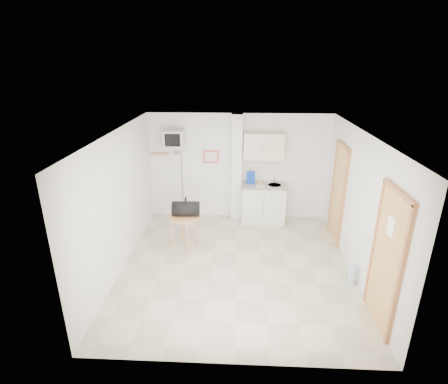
{
  "coord_description": "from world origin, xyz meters",
  "views": [
    {
      "loc": [
        0.04,
        -5.61,
        3.64
      ],
      "look_at": [
        -0.27,
        0.6,
        1.25
      ],
      "focal_mm": 28.0,
      "sensor_mm": 36.0,
      "label": 1
    }
  ],
  "objects_px": {
    "crt_television": "(174,140)",
    "round_table": "(184,220)",
    "duffel_bag": "(186,208)",
    "water_bottle": "(352,275)"
  },
  "relations": [
    {
      "from": "crt_television",
      "to": "round_table",
      "type": "xyz_separation_m",
      "value": [
        0.38,
        -1.35,
        -1.34
      ]
    },
    {
      "from": "crt_television",
      "to": "round_table",
      "type": "relative_size",
      "value": 3.1
    },
    {
      "from": "crt_television",
      "to": "round_table",
      "type": "height_order",
      "value": "crt_television"
    },
    {
      "from": "duffel_bag",
      "to": "water_bottle",
      "type": "relative_size",
      "value": 1.46
    },
    {
      "from": "round_table",
      "to": "duffel_bag",
      "type": "relative_size",
      "value": 1.27
    },
    {
      "from": "round_table",
      "to": "water_bottle",
      "type": "bearing_deg",
      "value": -20.21
    },
    {
      "from": "crt_television",
      "to": "round_table",
      "type": "distance_m",
      "value": 1.94
    },
    {
      "from": "duffel_bag",
      "to": "water_bottle",
      "type": "distance_m",
      "value": 3.29
    },
    {
      "from": "round_table",
      "to": "crt_television",
      "type": "bearing_deg",
      "value": 105.88
    },
    {
      "from": "round_table",
      "to": "duffel_bag",
      "type": "bearing_deg",
      "value": 40.51
    }
  ]
}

